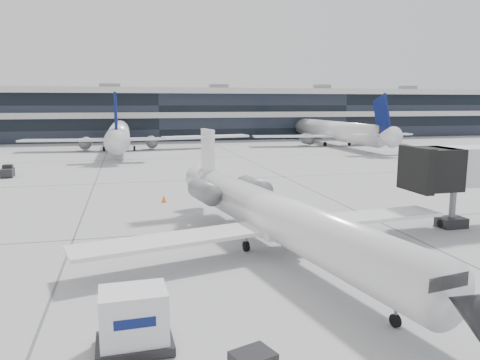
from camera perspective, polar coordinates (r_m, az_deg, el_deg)
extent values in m
plane|color=gray|center=(30.35, -0.46, -6.04)|extent=(220.00, 220.00, 0.00)
cube|color=black|center=(110.74, -10.23, 7.67)|extent=(170.00, 22.00, 10.00)
cylinder|color=white|center=(24.55, 5.33, -4.88)|extent=(6.10, 21.44, 2.40)
cone|color=white|center=(35.34, -4.19, -0.02)|extent=(2.74, 3.20, 2.28)
cube|color=white|center=(23.41, -8.37, -7.24)|extent=(10.05, 4.62, 0.20)
cube|color=white|center=(28.57, 14.66, -4.40)|extent=(9.97, 3.34, 0.20)
cylinder|color=slate|center=(30.28, -4.33, -1.44)|extent=(1.84, 3.21, 1.33)
cylinder|color=slate|center=(31.62, 1.76, -0.96)|extent=(1.84, 3.21, 1.33)
cube|color=white|center=(34.58, -3.93, 2.90)|extent=(0.65, 2.32, 4.00)
cube|color=white|center=(34.79, -4.16, 5.29)|extent=(6.55, 2.52, 0.14)
cylinder|color=black|center=(18.66, 18.41, -15.95)|extent=(0.24, 0.52, 0.50)
cylinder|color=black|center=(25.99, 0.75, -8.07)|extent=(0.31, 0.60, 0.57)
cylinder|color=black|center=(27.15, 5.92, -7.35)|extent=(0.31, 0.60, 0.57)
cube|color=black|center=(32.20, 22.57, 1.30)|extent=(2.48, 3.04, 2.63)
cylinder|color=slate|center=(33.61, 24.47, -3.07)|extent=(0.41, 0.41, 2.63)
cube|color=black|center=(33.83, 24.35, -4.71)|extent=(1.71, 1.34, 0.66)
imported|color=yellow|center=(20.39, 24.54, -12.00)|extent=(0.80, 0.80, 1.88)
cube|color=black|center=(16.79, -12.71, -18.89)|extent=(2.55, 1.93, 0.30)
cube|color=silver|center=(16.33, -12.84, -15.75)|extent=(2.22, 1.70, 1.73)
cone|color=orange|center=(38.90, -9.26, -2.24)|extent=(0.41, 0.41, 0.63)
cube|color=orange|center=(38.96, -9.25, -2.67)|extent=(0.56, 0.56, 0.03)
cube|color=black|center=(57.33, -26.49, 0.84)|extent=(1.35, 2.16, 0.85)
cube|color=black|center=(57.72, -26.45, 1.46)|extent=(1.09, 0.91, 0.47)
cylinder|color=black|center=(58.20, -26.85, 0.61)|extent=(0.19, 0.43, 0.42)
cylinder|color=black|center=(58.03, -25.84, 0.66)|extent=(0.19, 0.43, 0.42)
cylinder|color=black|center=(56.72, -27.11, 0.39)|extent=(0.19, 0.43, 0.42)
cylinder|color=black|center=(56.54, -26.07, 0.44)|extent=(0.19, 0.43, 0.42)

